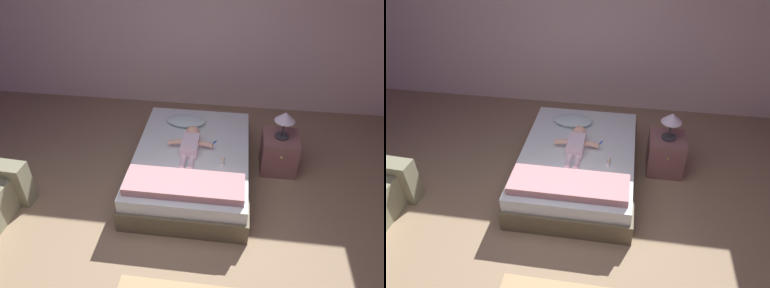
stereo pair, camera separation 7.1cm
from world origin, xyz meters
TOP-DOWN VIEW (x-y plane):
  - ground_plane at (0.00, 0.00)m, footprint 8.00×8.00m
  - wall_behind_bed at (0.00, 3.00)m, footprint 8.00×0.12m
  - bed at (0.19, 1.18)m, footprint 1.36×1.88m
  - pillow at (0.04, 1.73)m, footprint 0.50×0.29m
  - baby at (0.16, 1.23)m, footprint 0.53×0.67m
  - toothbrush at (0.42, 1.35)m, footprint 0.09×0.15m
  - nightstand at (1.23, 1.50)m, footprint 0.43×0.46m
  - lamp at (1.23, 1.50)m, footprint 0.24×0.24m
  - blanket at (0.19, 0.56)m, footprint 1.22×0.39m
  - baby_bottle at (0.56, 1.00)m, footprint 0.05×0.12m

SIDE VIEW (x-z plane):
  - ground_plane at x=0.00m, z-range 0.00..0.00m
  - bed at x=0.19m, z-range 0.00..0.41m
  - nightstand at x=1.23m, z-range 0.00..0.48m
  - toothbrush at x=0.42m, z-range 0.41..0.43m
  - baby_bottle at x=0.56m, z-range 0.40..0.47m
  - blanket at x=0.19m, z-range 0.41..0.50m
  - pillow at x=0.04m, z-range 0.41..0.51m
  - baby at x=0.16m, z-range 0.40..0.57m
  - lamp at x=1.23m, z-range 0.57..0.91m
  - wall_behind_bed at x=0.00m, z-range 0.00..2.60m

